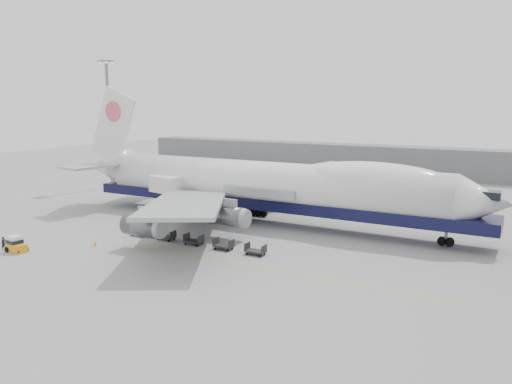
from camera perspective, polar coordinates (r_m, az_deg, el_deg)
The scene contains 14 objects.
ground at distance 62.61m, azimuth -4.30°, elevation -5.73°, with size 260.00×260.00×0.00m, color gray.
apron_line at distance 57.91m, azimuth -7.59°, elevation -7.11°, with size 60.00×0.15×0.01m, color gold.
hangar at distance 128.49m, azimuth 9.28°, elevation 3.90°, with size 110.00×8.00×7.00m, color slate.
floodlight_mast at distance 105.77m, azimuth -16.47°, elevation 8.17°, with size 2.40×2.40×25.43m.
airliner at distance 71.18m, azimuth 1.39°, elevation 0.86°, with size 67.00×55.30×19.98m.
catering_truck at distance 76.91m, azimuth -10.11°, elevation -0.24°, with size 6.09×4.77×6.24m.
baggage_tug at distance 64.62m, azimuth -25.77°, elevation -5.48°, with size 2.67×1.64×1.85m.
ground_worker at distance 66.04m, azimuth -26.87°, elevation -5.27°, with size 0.58×0.38×1.59m, color black.
traffic_cone at distance 63.88m, azimuth -17.91°, elevation -5.62°, with size 0.40×0.40×0.59m.
dolly_0 at distance 66.98m, azimuth -13.11°, elevation -4.45°, with size 2.30×1.35×1.30m.
dolly_1 at distance 64.23m, azimuth -10.24°, elevation -4.97°, with size 2.30×1.35×1.30m.
dolly_2 at distance 61.66m, azimuth -7.11°, elevation -5.52°, with size 2.30×1.35×1.30m.
dolly_3 at distance 59.29m, azimuth -3.72°, elevation -6.10°, with size 2.30×1.35×1.30m.
dolly_4 at distance 57.15m, azimuth -0.05°, elevation -6.70°, with size 2.30×1.35×1.30m.
Camera 1 is at (33.32, -50.20, 17.03)m, focal length 35.00 mm.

